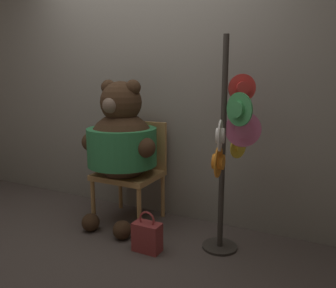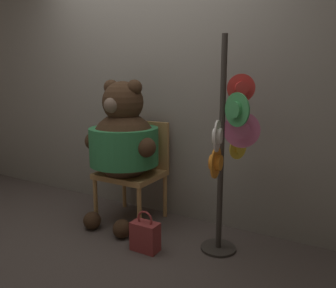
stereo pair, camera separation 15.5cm
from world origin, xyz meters
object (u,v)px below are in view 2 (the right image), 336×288
Objects in this scene: teddy_bear at (123,142)px; handbag_on_ground at (145,236)px; hat_display_rack at (228,149)px; chair at (135,166)px.

teddy_bear reaches higher than handbag_on_ground.
hat_display_rack reaches higher than teddy_bear.
hat_display_rack reaches higher than chair.
handbag_on_ground is at bearing -152.62° from hat_display_rack.
teddy_bear is (-0.01, -0.17, 0.26)m from chair.
teddy_bear is 4.04× the size of handbag_on_ground.
handbag_on_ground is (-0.55, -0.29, -0.71)m from hat_display_rack.
teddy_bear is 0.81× the size of hat_display_rack.
hat_display_rack is 5.00× the size of handbag_on_ground.
hat_display_rack is 0.95m from handbag_on_ground.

